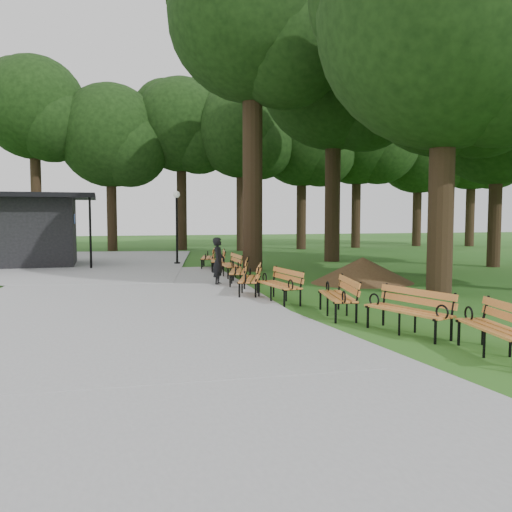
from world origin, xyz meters
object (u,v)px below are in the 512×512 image
object	(u,v)px
bench_2	(337,296)
lawn_tree_1	(445,72)
person	(218,261)
bench_6	(229,265)
dirt_mound	(363,270)
bench_3	(279,285)
bench_5	(239,272)
lamp_post	(177,212)
bench_8	(208,258)
bench_4	(250,279)
bench_1	(408,311)
lawn_tree_2	(252,19)
lawn_tree_4	(334,75)
bench_7	(217,260)
bench_0	(498,330)
lawn_tree_0	(446,19)
lawn_tree_5	(498,115)
kiosk	(28,230)

from	to	relation	value
bench_2	lawn_tree_1	size ratio (longest dim) A/B	0.18
person	bench_6	bearing A→B (deg)	-0.15
dirt_mound	bench_3	bearing A→B (deg)	-141.81
dirt_mound	bench_5	distance (m)	4.18
lamp_post	dirt_mound	distance (m)	10.06
bench_6	bench_8	distance (m)	3.68
person	bench_2	size ratio (longest dim) A/B	0.82
bench_4	bench_1	bearing A→B (deg)	34.48
bench_1	lawn_tree_1	bearing A→B (deg)	124.84
bench_6	lawn_tree_2	xyz separation A→B (m)	(1.41, 2.03, 9.56)
bench_4	lawn_tree_4	bearing A→B (deg)	164.34
dirt_mound	bench_7	distance (m)	6.36
bench_2	bench_5	size ratio (longest dim) A/B	1.00
dirt_mound	bench_0	distance (m)	9.50
bench_3	bench_1	bearing A→B (deg)	8.92
bench_8	bench_3	bearing A→B (deg)	14.25
lamp_post	bench_5	distance (m)	8.19
dirt_mound	bench_1	bearing A→B (deg)	-110.14
person	bench_0	world-z (taller)	person
lamp_post	bench_2	xyz separation A→B (m)	(1.98, -13.67, -1.97)
lawn_tree_2	lawn_tree_1	bearing A→B (deg)	-29.05
bench_2	lawn_tree_2	bearing A→B (deg)	-172.99
bench_5	person	bearing A→B (deg)	-90.00
bench_3	bench_8	xyz separation A→B (m)	(-0.21, 9.46, 0.00)
bench_5	lawn_tree_2	world-z (taller)	lawn_tree_2
bench_0	bench_2	xyz separation A→B (m)	(-1.02, 3.94, 0.00)
dirt_mound	bench_3	size ratio (longest dim) A/B	1.55
bench_0	bench_3	size ratio (longest dim) A/B	1.00
bench_4	bench_3	bearing A→B (deg)	34.12
bench_7	bench_5	bearing A→B (deg)	7.88
bench_5	lawn_tree_2	distance (m)	10.58
bench_1	bench_5	world-z (taller)	same
lawn_tree_0	bench_5	bearing A→B (deg)	143.20
lamp_post	lawn_tree_4	world-z (taller)	lawn_tree_4
lawn_tree_0	bench_1	bearing A→B (deg)	-129.85
bench_1	lawn_tree_5	size ratio (longest dim) A/B	0.20
bench_7	kiosk	bearing A→B (deg)	-109.39
person	bench_2	world-z (taller)	person
bench_4	bench_7	bearing A→B (deg)	-164.19
bench_6	lawn_tree_2	size ratio (longest dim) A/B	0.14
bench_2	bench_6	size ratio (longest dim) A/B	1.00
lamp_post	person	bearing A→B (deg)	-86.78
bench_2	lawn_tree_5	world-z (taller)	lawn_tree_5
bench_8	lawn_tree_4	size ratio (longest dim) A/B	0.15
kiosk	bench_5	xyz separation A→B (m)	(7.52, -8.79, -1.16)
kiosk	bench_0	world-z (taller)	kiosk
bench_2	bench_3	world-z (taller)	same
dirt_mound	bench_3	xyz separation A→B (m)	(-3.92, -3.08, 0.01)
bench_4	dirt_mound	bearing A→B (deg)	129.20
dirt_mound	lawn_tree_2	distance (m)	10.98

